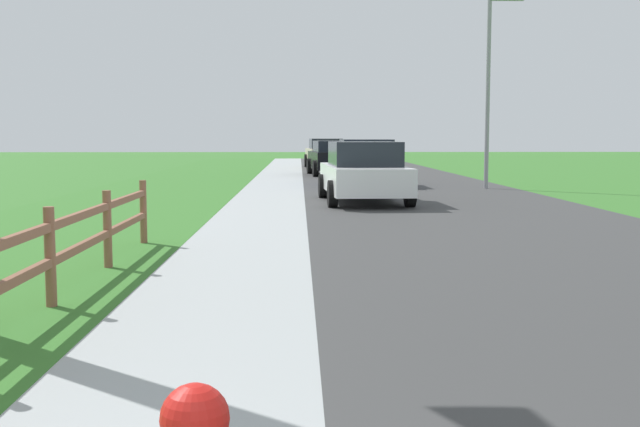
{
  "coord_description": "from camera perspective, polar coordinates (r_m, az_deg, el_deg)",
  "views": [
    {
      "loc": [
        -0.15,
        -0.58,
        1.72
      ],
      "look_at": [
        0.15,
        10.49,
        0.62
      ],
      "focal_mm": 43.89,
      "sensor_mm": 36.0,
      "label": 1
    }
  ],
  "objects": [
    {
      "name": "street_lamp",
      "position": [
        26.36,
        12.4,
        9.93
      ],
      "size": [
        1.17,
        0.2,
        6.29
      ],
      "color": "gray",
      "rests_on": "ground"
    },
    {
      "name": "parked_suv_white",
      "position": [
        20.42,
        3.2,
        3.03
      ],
      "size": [
        2.29,
        4.95,
        1.58
      ],
      "color": "white",
      "rests_on": "ground"
    },
    {
      "name": "parked_car_black",
      "position": [
        34.64,
        0.95,
        4.12
      ],
      "size": [
        2.31,
        4.59,
        1.52
      ],
      "color": "black",
      "rests_on": "ground"
    },
    {
      "name": "parked_car_blue",
      "position": [
        27.56,
        3.32,
        3.75
      ],
      "size": [
        2.22,
        4.3,
        1.61
      ],
      "color": "navy",
      "rests_on": "ground"
    },
    {
      "name": "grass_verge",
      "position": [
        27.97,
        -10.49,
        2.05
      ],
      "size": [
        5.0,
        66.0,
        0.0
      ],
      "primitive_type": "cube",
      "color": "#367129",
      "rests_on": "ground"
    },
    {
      "name": "curb_concrete",
      "position": [
        27.78,
        -7.43,
        2.07
      ],
      "size": [
        6.0,
        66.0,
        0.01
      ],
      "primitive_type": "cube",
      "color": "#A1A5A6",
      "rests_on": "ground"
    },
    {
      "name": "rail_fence",
      "position": [
        7.19,
        -21.92,
        -3.75
      ],
      "size": [
        0.11,
        11.91,
        1.02
      ],
      "color": "brown",
      "rests_on": "ground"
    },
    {
      "name": "ground_plane",
      "position": [
        25.64,
        -1.2,
        1.81
      ],
      "size": [
        120.0,
        120.0,
        0.0
      ],
      "primitive_type": "plane",
      "color": "#367129"
    },
    {
      "name": "road_asphalt",
      "position": [
        27.87,
        6.0,
        2.1
      ],
      "size": [
        7.0,
        66.0,
        0.01
      ],
      "primitive_type": "cube",
      "color": "#3A3A3A",
      "rests_on": "ground"
    },
    {
      "name": "parked_car_beige",
      "position": [
        42.4,
        0.43,
        4.41
      ],
      "size": [
        2.33,
        4.99,
        1.59
      ],
      "color": "#C6B793",
      "rests_on": "ground"
    }
  ]
}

